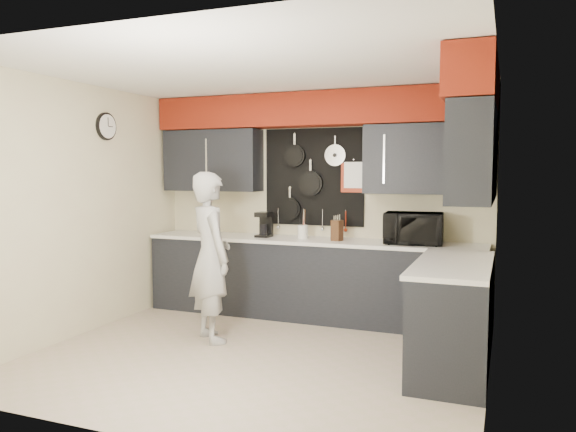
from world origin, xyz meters
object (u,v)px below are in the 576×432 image
at_px(microwave, 414,228).
at_px(person, 211,257).
at_px(utensil_crock, 303,232).
at_px(coffee_maker, 265,224).
at_px(knife_block, 337,230).

bearing_deg(microwave, person, -151.66).
xyz_separation_m(utensil_crock, person, (-0.55, -1.18, -0.15)).
distance_m(microwave, person, 2.17).
bearing_deg(microwave, coffee_maker, 175.37).
xyz_separation_m(microwave, utensil_crock, (-1.26, 0.02, -0.09)).
xyz_separation_m(knife_block, coffee_maker, (-0.90, 0.05, 0.04)).
distance_m(utensil_crock, person, 1.31).
bearing_deg(microwave, utensil_crock, 174.80).
distance_m(microwave, utensil_crock, 1.27).
relative_size(microwave, person, 0.36).
height_order(microwave, coffee_maker, microwave).
bearing_deg(utensil_crock, microwave, -1.05).
distance_m(utensil_crock, coffee_maker, 0.48).
distance_m(knife_block, utensil_crock, 0.43).
bearing_deg(utensil_crock, person, -115.03).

